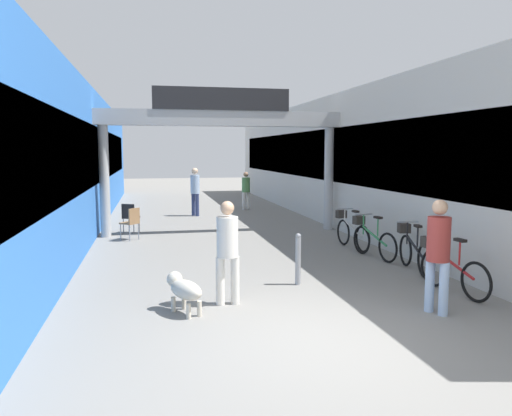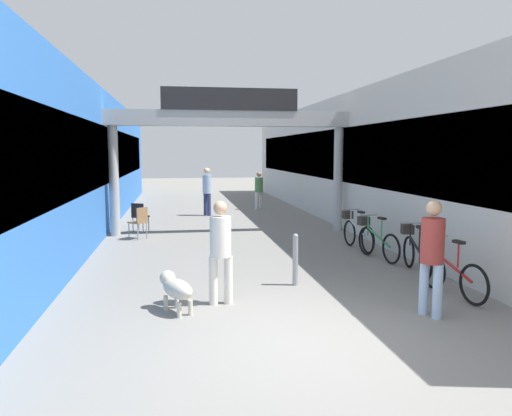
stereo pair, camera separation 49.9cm
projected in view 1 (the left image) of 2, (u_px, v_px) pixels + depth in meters
name	position (u px, v px, depth m)	size (l,w,h in m)	color
ground_plane	(317.00, 340.00, 6.49)	(80.00, 80.00, 0.00)	gray
storefront_left	(53.00, 162.00, 15.89)	(3.00, 26.00, 4.22)	blue
storefront_right	(353.00, 160.00, 17.99)	(3.00, 26.00, 4.22)	beige
arcade_sign_gateway	(222.00, 130.00, 14.60)	(7.40, 0.47, 4.26)	#B2B2B2
pedestrian_with_dog	(227.00, 246.00, 7.88)	(0.39, 0.35, 1.66)	silver
pedestrian_companion	(438.00, 249.00, 7.43)	(0.45, 0.45, 1.73)	#A5BFE0
pedestrian_carrying_crate	(195.00, 188.00, 18.82)	(0.47, 0.47, 1.82)	navy
pedestrian_elderly_walking	(246.00, 188.00, 20.88)	(0.47, 0.47, 1.58)	silver
dog_on_leash	(184.00, 289.00, 7.52)	(0.62, 0.84, 0.59)	beige
bicycle_red_nearest	(449.00, 267.00, 8.63)	(0.46, 1.68, 0.98)	black
bicycle_black_second	(413.00, 249.00, 10.22)	(0.46, 1.68, 0.98)	black
bicycle_green_third	(371.00, 239.00, 11.49)	(0.47, 1.67, 0.98)	black
bicycle_silver_farthest	(351.00, 231.00, 12.62)	(0.46, 1.69, 0.98)	black
bollard_post_metal	(298.00, 259.00, 9.12)	(0.10, 0.10, 0.95)	gray
cafe_chair_wood_nearer	(132.00, 221.00, 13.69)	(0.56, 0.56, 0.89)	gray
cafe_chair_black_farther	(130.00, 215.00, 14.82)	(0.54, 0.54, 0.89)	gray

